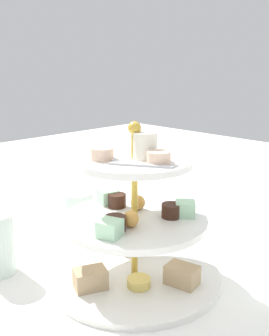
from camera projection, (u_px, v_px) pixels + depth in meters
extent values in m
plane|color=white|center=(134.00, 278.00, 0.67)|extent=(2.40, 2.40, 0.00)
cylinder|color=white|center=(134.00, 275.00, 0.67)|extent=(0.28, 0.28, 0.01)
cylinder|color=white|center=(134.00, 220.00, 0.64)|extent=(0.23, 0.23, 0.01)
cylinder|color=white|center=(134.00, 161.00, 0.62)|extent=(0.18, 0.18, 0.01)
cylinder|color=gold|center=(134.00, 207.00, 0.64)|extent=(0.01, 0.01, 0.25)
sphere|color=gold|center=(134.00, 128.00, 0.61)|extent=(0.02, 0.02, 0.02)
cube|color=tan|center=(90.00, 279.00, 0.62)|extent=(0.05, 0.06, 0.03)
cube|color=tan|center=(182.00, 275.00, 0.63)|extent=(0.05, 0.04, 0.03)
cube|color=tan|center=(131.00, 243.00, 0.74)|extent=(0.06, 0.05, 0.03)
cylinder|color=#E5C660|center=(139.00, 282.00, 0.62)|extent=(0.04, 0.04, 0.01)
cylinder|color=#381E14|center=(117.00, 200.00, 0.69)|extent=(0.03, 0.03, 0.02)
cylinder|color=#381E14|center=(115.00, 223.00, 0.59)|extent=(0.03, 0.03, 0.02)
cylinder|color=#381E14|center=(171.00, 211.00, 0.64)|extent=(0.03, 0.03, 0.02)
cube|color=#B2E5BC|center=(185.00, 209.00, 0.65)|extent=(0.04, 0.04, 0.02)
cube|color=#B2E5BC|center=(108.00, 197.00, 0.70)|extent=(0.04, 0.04, 0.02)
cube|color=#B2E5BC|center=(110.00, 229.00, 0.57)|extent=(0.04, 0.04, 0.02)
sphere|color=gold|center=(138.00, 202.00, 0.67)|extent=(0.02, 0.02, 0.02)
sphere|color=gold|center=(131.00, 219.00, 0.60)|extent=(0.02, 0.02, 0.02)
cylinder|color=beige|center=(158.00, 158.00, 0.58)|extent=(0.03, 0.03, 0.02)
cylinder|color=beige|center=(144.00, 146.00, 0.66)|extent=(0.03, 0.03, 0.02)
cylinder|color=beige|center=(102.00, 154.00, 0.61)|extent=(0.03, 0.03, 0.02)
cylinder|color=white|center=(145.00, 145.00, 0.61)|extent=(0.04, 0.04, 0.04)
cube|color=silver|center=(104.00, 156.00, 0.63)|extent=(0.09, 0.03, 0.00)
cube|color=silver|center=(141.00, 165.00, 0.57)|extent=(0.08, 0.06, 0.00)
cylinder|color=silver|center=(79.00, 209.00, 0.88)|extent=(0.06, 0.06, 0.07)
cylinder|color=white|center=(141.00, 216.00, 0.92)|extent=(0.09, 0.09, 0.01)
cylinder|color=white|center=(141.00, 206.00, 0.92)|extent=(0.06, 0.06, 0.04)
cylinder|color=#4772B2|center=(141.00, 198.00, 0.91)|extent=(0.06, 0.06, 0.01)
cube|color=silver|center=(244.00, 229.00, 0.86)|extent=(0.17, 0.03, 0.00)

